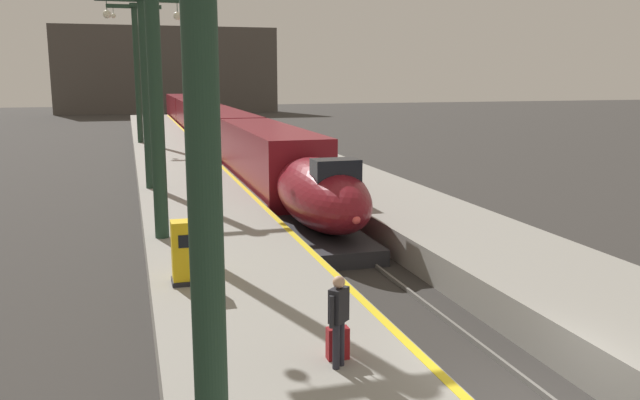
# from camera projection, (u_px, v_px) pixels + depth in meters

# --- Properties ---
(platform_left) EXTENTS (4.80, 110.00, 1.05)m
(platform_left) POSITION_uv_depth(u_px,v_px,m) (185.00, 185.00, 34.34)
(platform_left) COLOR gray
(platform_left) RESTS_ON ground
(platform_right) EXTENTS (4.80, 110.00, 1.05)m
(platform_right) POSITION_uv_depth(u_px,v_px,m) (333.00, 178.00, 36.57)
(platform_right) COLOR gray
(platform_right) RESTS_ON ground
(platform_left_safety_stripe) EXTENTS (0.20, 107.80, 0.01)m
(platform_left_safety_stripe) POSITION_uv_depth(u_px,v_px,m) (229.00, 173.00, 34.87)
(platform_left_safety_stripe) COLOR yellow
(platform_left_safety_stripe) RESTS_ON platform_left
(rail_main_left) EXTENTS (0.08, 110.00, 0.12)m
(rail_main_left) POSITION_uv_depth(u_px,v_px,m) (240.00, 183.00, 37.93)
(rail_main_left) COLOR slate
(rail_main_left) RESTS_ON ground
(rail_main_right) EXTENTS (0.08, 110.00, 0.12)m
(rail_main_right) POSITION_uv_depth(u_px,v_px,m) (265.00, 181.00, 38.34)
(rail_main_right) COLOR slate
(rail_main_right) RESTS_ON ground
(highspeed_train_main) EXTENTS (2.92, 76.38, 3.60)m
(highspeed_train_main) POSITION_uv_depth(u_px,v_px,m) (211.00, 125.00, 55.82)
(highspeed_train_main) COLOR maroon
(highspeed_train_main) RESTS_ON ground
(station_column_mid) EXTENTS (4.00, 0.68, 10.09)m
(station_column_mid) POSITION_uv_depth(u_px,v_px,m) (154.00, 46.00, 19.93)
(station_column_mid) COLOR #1E3828
(station_column_mid) RESTS_ON platform_left
(station_column_far) EXTENTS (4.00, 0.68, 8.67)m
(station_column_far) POSITION_uv_depth(u_px,v_px,m) (146.00, 72.00, 29.28)
(station_column_far) COLOR #1E3828
(station_column_far) RESTS_ON platform_left
(station_column_distant) EXTENTS (4.00, 0.68, 10.41)m
(station_column_distant) POSITION_uv_depth(u_px,v_px,m) (137.00, 61.00, 49.56)
(station_column_distant) COLOR #1E3828
(station_column_distant) RESTS_ON platform_left
(passenger_near_edge) EXTENTS (0.45, 0.42, 1.69)m
(passenger_near_edge) POSITION_uv_depth(u_px,v_px,m) (339.00, 314.00, 11.52)
(passenger_near_edge) COLOR #23232D
(passenger_near_edge) RESTS_ON platform_left
(rolling_suitcase) EXTENTS (0.40, 0.22, 0.98)m
(rolling_suitcase) POSITION_uv_depth(u_px,v_px,m) (338.00, 343.00, 11.99)
(rolling_suitcase) COLOR maroon
(rolling_suitcase) RESTS_ON platform_left
(ticket_machine_yellow) EXTENTS (0.76, 0.62, 1.60)m
(ticket_machine_yellow) POSITION_uv_depth(u_px,v_px,m) (186.00, 255.00, 16.27)
(ticket_machine_yellow) COLOR yellow
(ticket_machine_yellow) RESTS_ON platform_left
(terminus_back_wall) EXTENTS (36.00, 2.00, 14.00)m
(terminus_back_wall) POSITION_uv_depth(u_px,v_px,m) (168.00, 70.00, 107.08)
(terminus_back_wall) COLOR #4C4742
(terminus_back_wall) RESTS_ON ground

